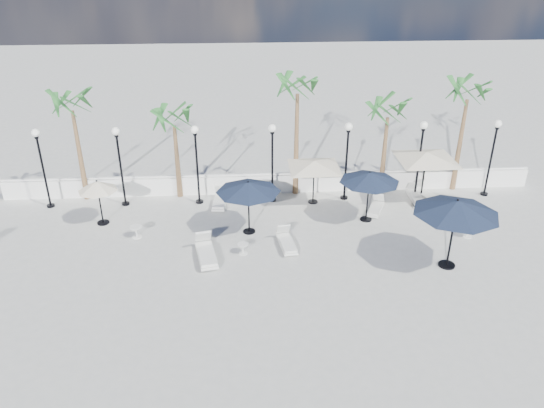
{
  "coord_description": "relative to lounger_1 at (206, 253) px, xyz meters",
  "views": [
    {
      "loc": [
        -1.42,
        -16.44,
        11.34
      ],
      "look_at": [
        -0.22,
        3.14,
        1.5
      ],
      "focal_mm": 35.0,
      "sensor_mm": 36.0,
      "label": 1
    }
  ],
  "objects": [
    {
      "name": "side_table_0",
      "position": [
        -3.03,
        1.87,
        0.05
      ],
      "size": [
        0.52,
        0.52,
        0.51
      ],
      "color": "silver",
      "rests_on": "ground"
    },
    {
      "name": "palm_2",
      "position": [
        4.12,
        5.83,
        4.85
      ],
      "size": [
        2.6,
        2.6,
        6.1
      ],
      "color": "brown",
      "rests_on": "ground"
    },
    {
      "name": "lounger_3",
      "position": [
        3.25,
        0.7,
        -0.04
      ],
      "size": [
        0.79,
        1.78,
        0.65
      ],
      "rotation": [
        0.0,
        0.0,
        0.14
      ],
      "color": "silver",
      "rests_on": "ground"
    },
    {
      "name": "lounger_5",
      "position": [
        10.38,
        4.73,
        -0.02
      ],
      "size": [
        1.24,
        2.05,
        0.73
      ],
      "rotation": [
        0.0,
        0.0,
        0.34
      ],
      "color": "silver",
      "rests_on": "ground"
    },
    {
      "name": "palm_1",
      "position": [
        -1.58,
        5.83,
        3.49
      ],
      "size": [
        2.6,
        2.6,
        4.7
      ],
      "color": "brown",
      "rests_on": "ground"
    },
    {
      "name": "lamppost_0",
      "position": [
        -7.58,
        5.03,
        2.23
      ],
      "size": [
        0.36,
        0.36,
        3.84
      ],
      "color": "black",
      "rests_on": "ground"
    },
    {
      "name": "balustrade",
      "position": [
        2.92,
        6.03,
        0.21
      ],
      "size": [
        26.0,
        0.3,
        1.01
      ],
      "color": "silver",
      "rests_on": "ground"
    },
    {
      "name": "lounger_6",
      "position": [
        9.84,
        4.71,
        -0.06
      ],
      "size": [
        0.57,
        1.65,
        0.61
      ],
      "rotation": [
        0.0,
        0.0,
        -0.02
      ],
      "color": "silver",
      "rests_on": "ground"
    },
    {
      "name": "parasol_cream_small",
      "position": [
        -4.74,
        3.22,
        1.54
      ],
      "size": [
        1.71,
        1.71,
        2.1
      ],
      "color": "black",
      "rests_on": "ground"
    },
    {
      "name": "lamppost_1",
      "position": [
        -4.08,
        5.03,
        2.23
      ],
      "size": [
        0.36,
        0.36,
        3.84
      ],
      "color": "black",
      "rests_on": "ground"
    },
    {
      "name": "parasol_cream_sq_b",
      "position": [
        10.13,
        4.73,
        2.18
      ],
      "size": [
        5.26,
        5.26,
        2.64
      ],
      "color": "black",
      "rests_on": "ground"
    },
    {
      "name": "palm_0",
      "position": [
        -6.08,
        5.83,
        4.27
      ],
      "size": [
        2.6,
        2.6,
        5.5
      ],
      "color": "brown",
      "rests_on": "ground"
    },
    {
      "name": "parasol_navy_right",
      "position": [
        7.01,
        2.81,
        1.82
      ],
      "size": [
        2.64,
        2.64,
        2.37
      ],
      "color": "black",
      "rests_on": "ground"
    },
    {
      "name": "lamppost_6",
      "position": [
        13.42,
        5.03,
        2.23
      ],
      "size": [
        0.36,
        0.36,
        3.84
      ],
      "color": "black",
      "rests_on": "ground"
    },
    {
      "name": "parasol_navy_left",
      "position": [
        1.74,
        2.03,
        1.86
      ],
      "size": [
        2.73,
        2.73,
        2.41
      ],
      "color": "black",
      "rests_on": "ground"
    },
    {
      "name": "palm_4",
      "position": [
        12.12,
        5.83,
        4.47
      ],
      "size": [
        2.6,
        2.6,
        5.7
      ],
      "color": "brown",
      "rests_on": "ground"
    },
    {
      "name": "parasol_navy_mid",
      "position": [
        9.32,
        -1.08,
        2.27
      ],
      "size": [
        3.21,
        3.21,
        2.88
      ],
      "color": "black",
      "rests_on": "ground"
    },
    {
      "name": "lounger_1",
      "position": [
        0.0,
        0.0,
        0.0
      ],
      "size": [
        1.04,
        2.16,
        0.78
      ],
      "rotation": [
        0.0,
        0.0,
        0.18
      ],
      "color": "silver",
      "rests_on": "ground"
    },
    {
      "name": "lamppost_2",
      "position": [
        -0.58,
        5.03,
        2.23
      ],
      "size": [
        0.36,
        0.36,
        3.84
      ],
      "color": "black",
      "rests_on": "ground"
    },
    {
      "name": "lamppost_4",
      "position": [
        6.42,
        5.03,
        2.23
      ],
      "size": [
        0.36,
        0.36,
        3.84
      ],
      "color": "black",
      "rests_on": "ground"
    },
    {
      "name": "ground",
      "position": [
        2.92,
        -1.47,
        -0.26
      ],
      "size": [
        100.0,
        100.0,
        0.0
      ],
      "primitive_type": "plane",
      "color": "#9B9C97",
      "rests_on": "ground"
    },
    {
      "name": "palm_3",
      "position": [
        8.42,
        5.83,
        3.69
      ],
      "size": [
        2.6,
        2.6,
        4.9
      ],
      "color": "brown",
      "rests_on": "ground"
    },
    {
      "name": "parasol_cream_sq_a",
      "position": [
        4.86,
        4.73,
        1.86
      ],
      "size": [
        4.66,
        4.66,
        2.29
      ],
      "color": "black",
      "rests_on": "ground"
    },
    {
      "name": "side_table_2",
      "position": [
        10.98,
        1.03,
        0.02
      ],
      "size": [
        0.48,
        0.48,
        0.47
      ],
      "color": "silver",
      "rests_on": "ground"
    },
    {
      "name": "lamppost_5",
      "position": [
        9.92,
        5.03,
        2.23
      ],
      "size": [
        0.36,
        0.36,
        3.84
      ],
      "color": "black",
      "rests_on": "ground"
    },
    {
      "name": "lamppost_3",
      "position": [
        2.92,
        5.03,
        2.23
      ],
      "size": [
        0.36,
        0.36,
        3.84
      ],
      "color": "black",
      "rests_on": "ground"
    },
    {
      "name": "lounger_4",
      "position": [
        7.64,
        3.58,
        -0.05
      ],
      "size": [
        1.15,
        1.72,
        0.62
      ],
      "rotation": [
        0.0,
        0.0,
        -0.42
      ],
      "color": "silver",
      "rests_on": "ground"
    },
    {
      "name": "lounger_2",
      "position": [
        0.41,
        4.75,
        -0.03
      ],
      "size": [
        0.74,
        1.86,
        0.68
      ],
      "rotation": [
        0.0,
        0.0,
        -0.08
      ],
      "color": "silver",
      "rests_on": "ground"
    },
    {
      "name": "side_table_1",
      "position": [
        1.46,
        0.29,
        0.0
      ],
      "size": [
        0.45,
        0.45,
        0.44
      ],
      "color": "silver",
      "rests_on": "ground"
    }
  ]
}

